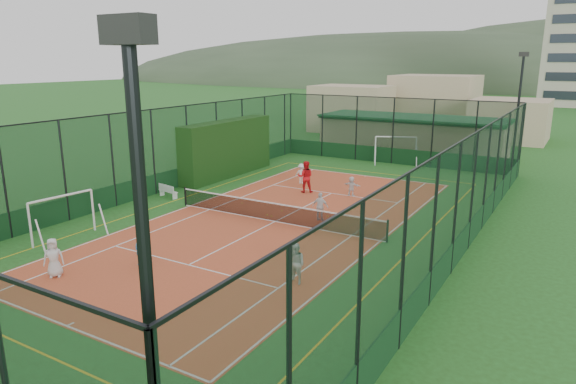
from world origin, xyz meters
name	(u,v)px	position (x,y,z in m)	size (l,w,h in m)	color
ground	(275,222)	(0.00, 0.00, 0.00)	(300.00, 300.00, 0.00)	#28561D
court_slab	(275,222)	(0.00, 0.00, 0.01)	(11.17, 23.97, 0.01)	#AF4826
tennis_net	(275,212)	(0.00, 0.00, 0.53)	(11.67, 0.12, 1.06)	black
perimeter_fence	(275,172)	(0.00, 0.00, 2.50)	(18.12, 34.12, 5.00)	black
floodlight_se	(153,371)	(8.60, -16.60, 4.12)	(0.60, 0.26, 8.25)	black
floodlight_ne	(517,116)	(8.60, 16.60, 4.12)	(0.60, 0.26, 8.25)	black
clubhouse	(412,135)	(0.00, 22.00, 1.57)	(15.20, 7.20, 3.15)	tan
distant_hills	(545,86)	(0.00, 150.00, 0.00)	(200.00, 60.00, 24.00)	#384C33
hedge_left	(227,148)	(-8.30, 7.20, 1.89)	(1.30, 8.64, 3.78)	black
white_bench	(168,191)	(-7.80, 0.79, 0.40)	(1.42, 0.39, 0.80)	white
futsal_goal_near	(63,218)	(-6.81, -6.85, 0.98)	(0.88, 3.05, 1.97)	white
futsal_goal_far	(395,150)	(0.20, 17.18, 1.02)	(3.16, 0.92, 2.04)	white
child_near_left	(53,258)	(-3.54, -9.71, 0.75)	(0.72, 0.47, 1.47)	silver
child_near_mid	(141,247)	(-1.57, -7.33, 0.75)	(0.54, 0.35, 1.48)	#4492C3
child_near_right	(296,264)	(4.44, -5.74, 0.76)	(0.73, 0.57, 1.51)	silver
child_far_left	(301,174)	(-2.77, 7.67, 0.66)	(0.84, 0.48, 1.30)	white
child_far_right	(320,207)	(1.84, 1.30, 0.73)	(0.84, 0.35, 1.43)	white
child_far_back	(352,186)	(1.22, 6.55, 0.58)	(1.06, 0.34, 1.14)	white
coach	(305,177)	(-1.48, 5.85, 0.96)	(0.93, 0.72, 1.90)	red
tennis_balls	(287,214)	(-0.06, 1.29, 0.04)	(6.52, 1.52, 0.07)	#CCE033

